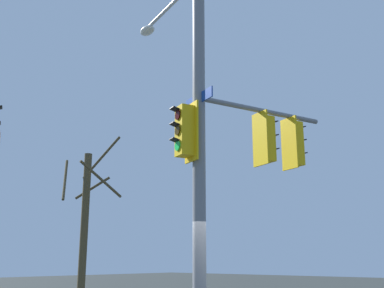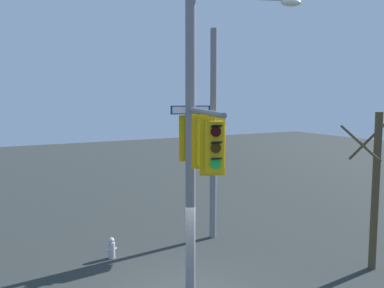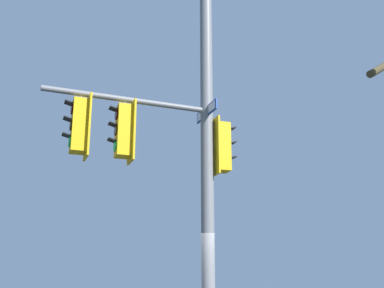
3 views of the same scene
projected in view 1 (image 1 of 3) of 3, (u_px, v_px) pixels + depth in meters
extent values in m
cylinder|color=slate|center=(199.00, 138.00, 9.99)|extent=(0.28, 0.28, 8.58)
cylinder|color=silver|center=(170.00, 5.00, 12.14)|extent=(2.74, 0.97, 0.10)
ellipsoid|color=silver|center=(147.00, 31.00, 13.31)|extent=(0.68, 0.53, 0.20)
cylinder|color=slate|center=(262.00, 111.00, 11.09)|extent=(1.21, 3.44, 0.12)
cube|color=gold|center=(266.00, 139.00, 10.97)|extent=(0.44, 0.40, 1.10)
cube|color=gold|center=(260.00, 138.00, 10.89)|extent=(0.54, 0.22, 1.30)
cylinder|color=#2F0403|center=(271.00, 127.00, 11.13)|extent=(0.22, 0.10, 0.22)
cube|color=black|center=(273.00, 122.00, 11.19)|extent=(0.25, 0.22, 0.06)
cylinder|color=#352504|center=(272.00, 140.00, 11.04)|extent=(0.22, 0.10, 0.22)
cube|color=black|center=(274.00, 136.00, 11.11)|extent=(0.25, 0.22, 0.06)
cylinder|color=#19D147|center=(272.00, 154.00, 10.96)|extent=(0.22, 0.10, 0.22)
cube|color=black|center=(274.00, 149.00, 11.02)|extent=(0.25, 0.22, 0.06)
cylinder|color=slate|center=(265.00, 114.00, 11.12)|extent=(0.04, 0.04, 0.15)
cube|color=gold|center=(295.00, 144.00, 11.41)|extent=(0.44, 0.40, 1.10)
cube|color=gold|center=(289.00, 143.00, 11.33)|extent=(0.54, 0.22, 1.30)
cylinder|color=#2F0403|center=(299.00, 132.00, 11.57)|extent=(0.22, 0.10, 0.22)
cube|color=black|center=(301.00, 128.00, 11.64)|extent=(0.25, 0.22, 0.06)
cylinder|color=#352504|center=(300.00, 145.00, 11.49)|extent=(0.22, 0.10, 0.22)
cube|color=black|center=(302.00, 141.00, 11.55)|extent=(0.25, 0.22, 0.06)
cylinder|color=#19D147|center=(300.00, 158.00, 11.41)|extent=(0.22, 0.10, 0.22)
cube|color=black|center=(303.00, 154.00, 11.47)|extent=(0.25, 0.22, 0.06)
cylinder|color=slate|center=(293.00, 120.00, 11.56)|extent=(0.04, 0.04, 0.15)
cube|color=gold|center=(185.00, 131.00, 9.84)|extent=(0.44, 0.41, 1.10)
cube|color=gold|center=(192.00, 132.00, 9.91)|extent=(0.54, 0.23, 1.30)
cylinder|color=#2F0403|center=(178.00, 115.00, 9.84)|extent=(0.22, 0.11, 0.22)
cube|color=black|center=(175.00, 109.00, 9.84)|extent=(0.25, 0.22, 0.06)
cylinder|color=#352504|center=(178.00, 130.00, 9.76)|extent=(0.22, 0.11, 0.22)
cube|color=black|center=(174.00, 124.00, 9.76)|extent=(0.25, 0.22, 0.06)
cylinder|color=#19D147|center=(178.00, 146.00, 9.68)|extent=(0.22, 0.11, 0.22)
cube|color=black|center=(174.00, 140.00, 9.67)|extent=(0.25, 0.22, 0.06)
cube|color=navy|center=(199.00, 99.00, 10.21)|extent=(1.05, 0.37, 0.24)
cube|color=white|center=(199.00, 99.00, 10.22)|extent=(0.95, 0.32, 0.18)
cylinder|color=#483F28|center=(84.00, 233.00, 14.40)|extent=(0.24, 0.24, 5.09)
cylinder|color=#483F28|center=(93.00, 188.00, 15.31)|extent=(1.02, 0.73, 0.75)
cylinder|color=#483F28|center=(101.00, 158.00, 15.64)|extent=(1.44, 0.50, 1.37)
cylinder|color=#483F28|center=(65.00, 179.00, 14.65)|extent=(1.22, 0.88, 1.53)
cylinder|color=#483F28|center=(101.00, 179.00, 14.27)|extent=(0.14, 1.60, 1.00)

